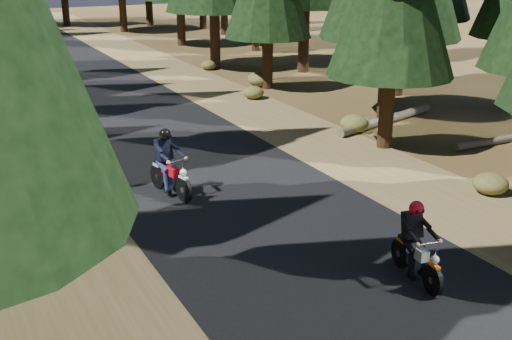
{
  "coord_description": "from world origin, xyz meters",
  "views": [
    {
      "loc": [
        -6.33,
        -10.92,
        5.94
      ],
      "look_at": [
        0.0,
        1.5,
        1.1
      ],
      "focal_mm": 45.0,
      "sensor_mm": 36.0,
      "label": 1
    }
  ],
  "objects": [
    {
      "name": "rider_lead",
      "position": [
        1.23,
        -2.7,
        0.52
      ],
      "size": [
        0.77,
        1.79,
        1.54
      ],
      "rotation": [
        0.0,
        0.0,
        2.99
      ],
      "color": "beige",
      "rests_on": "road"
    },
    {
      "name": "shoulder_l",
      "position": [
        -4.6,
        5.0,
        0.0
      ],
      "size": [
        3.2,
        100.0,
        0.01
      ],
      "primitive_type": "cube",
      "color": "brown",
      "rests_on": "ground"
    },
    {
      "name": "understory_shrubs",
      "position": [
        1.27,
        8.4,
        0.28
      ],
      "size": [
        15.9,
        29.33,
        0.66
      ],
      "color": "#474C1E",
      "rests_on": "ground"
    },
    {
      "name": "ground",
      "position": [
        0.0,
        0.0,
        0.0
      ],
      "size": [
        120.0,
        120.0,
        0.0
      ],
      "primitive_type": "plane",
      "color": "#402F17",
      "rests_on": "ground"
    },
    {
      "name": "rider_follow",
      "position": [
        -1.36,
        3.57,
        0.57
      ],
      "size": [
        0.94,
        1.98,
        1.7
      ],
      "rotation": [
        0.0,
        0.0,
        3.34
      ],
      "color": "#A80B16",
      "rests_on": "road"
    },
    {
      "name": "log_far",
      "position": [
        9.94,
        3.07,
        0.12
      ],
      "size": [
        4.38,
        0.3,
        0.24
      ],
      "primitive_type": "cylinder",
      "rotation": [
        0.0,
        1.57,
        -0.01
      ],
      "color": "#4C4233",
      "rests_on": "ground"
    },
    {
      "name": "log_near",
      "position": [
        7.86,
        6.69,
        0.16
      ],
      "size": [
        5.02,
        1.77,
        0.32
      ],
      "primitive_type": "cylinder",
      "rotation": [
        0.0,
        1.57,
        0.29
      ],
      "color": "#4C4233",
      "rests_on": "ground"
    },
    {
      "name": "road",
      "position": [
        0.0,
        5.0,
        0.01
      ],
      "size": [
        6.0,
        100.0,
        0.01
      ],
      "primitive_type": "cube",
      "color": "black",
      "rests_on": "ground"
    },
    {
      "name": "shoulder_r",
      "position": [
        4.6,
        5.0,
        0.0
      ],
      "size": [
        3.2,
        100.0,
        0.01
      ],
      "primitive_type": "cube",
      "color": "brown",
      "rests_on": "ground"
    }
  ]
}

